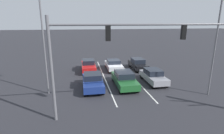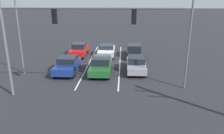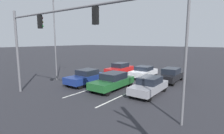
{
  "view_description": "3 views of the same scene",
  "coord_description": "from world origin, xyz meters",
  "views": [
    {
      "loc": [
        4.27,
        21.8,
        6.54
      ],
      "look_at": [
        1.27,
        4.96,
        2.01
      ],
      "focal_mm": 28.0,
      "sensor_mm": 36.0,
      "label": 1
    },
    {
      "loc": [
        -2.04,
        25.22,
        7.01
      ],
      "look_at": [
        -1.08,
        7.02,
        1.13
      ],
      "focal_mm": 35.0,
      "sensor_mm": 36.0,
      "label": 2
    },
    {
      "loc": [
        -9.1,
        17.97,
        4.43
      ],
      "look_at": [
        -0.16,
        5.66,
        2.13
      ],
      "focal_mm": 28.0,
      "sensor_mm": 36.0,
      "label": 3
    }
  ],
  "objects": [
    {
      "name": "ground_plane",
      "position": [
        0.0,
        0.0,
        0.0
      ],
      "size": [
        240.0,
        240.0,
        0.0
      ],
      "primitive_type": "plane",
      "color": "#28282D"
    },
    {
      "name": "lane_stripe_left_divider",
      "position": [
        -1.7,
        1.84,
        0.01
      ],
      "size": [
        0.12,
        15.68,
        0.01
      ],
      "primitive_type": "cube",
      "color": "silver",
      "rests_on": "ground_plane"
    },
    {
      "name": "lane_stripe_center_divider",
      "position": [
        1.7,
        1.84,
        0.01
      ],
      "size": [
        0.12,
        15.68,
        0.01
      ],
      "primitive_type": "cube",
      "color": "silver",
      "rests_on": "ground_plane"
    },
    {
      "name": "car_navy_rightlane_front",
      "position": [
        3.3,
        5.44,
        0.77
      ],
      "size": [
        1.9,
        4.34,
        1.52
      ],
      "color": "navy",
      "rests_on": "ground_plane"
    },
    {
      "name": "car_darkgreen_midlane_front",
      "position": [
        0.04,
        5.3,
        0.78
      ],
      "size": [
        1.91,
        4.78,
        1.53
      ],
      "color": "#1E5928",
      "rests_on": "ground_plane"
    },
    {
      "name": "car_gray_leftlane_front",
      "position": [
        -3.32,
        4.78,
        0.75
      ],
      "size": [
        1.75,
        4.33,
        1.47
      ],
      "color": "gray",
      "rests_on": "ground_plane"
    },
    {
      "name": "car_black_leftlane_second",
      "position": [
        -3.38,
        -0.71,
        0.77
      ],
      "size": [
        1.71,
        4.32,
        1.51
      ],
      "color": "black",
      "rests_on": "ground_plane"
    },
    {
      "name": "car_white_midlane_second",
      "position": [
        -0.0,
        -1.03,
        0.72
      ],
      "size": [
        1.92,
        4.19,
        1.39
      ],
      "color": "silver",
      "rests_on": "ground_plane"
    },
    {
      "name": "car_red_rightlane_second",
      "position": [
        3.41,
        -0.97,
        0.79
      ],
      "size": [
        1.73,
        4.49,
        1.54
      ],
      "color": "red",
      "rests_on": "ground_plane"
    },
    {
      "name": "traffic_signal_gantry",
      "position": [
        2.47,
        10.67,
        5.03
      ],
      "size": [
        12.2,
        0.37,
        6.87
      ],
      "color": "slate",
      "rests_on": "ground_plane"
    },
    {
      "name": "street_lamp_right_shoulder",
      "position": [
        7.26,
        5.94,
        5.05
      ],
      "size": [
        1.71,
        0.24,
        8.91
      ],
      "color": "slate",
      "rests_on": "ground_plane"
    },
    {
      "name": "street_lamp_left_shoulder",
      "position": [
        -6.76,
        8.77,
        5.16
      ],
      "size": [
        2.09,
        0.24,
        9.02
      ],
      "color": "slate",
      "rests_on": "ground_plane"
    }
  ]
}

